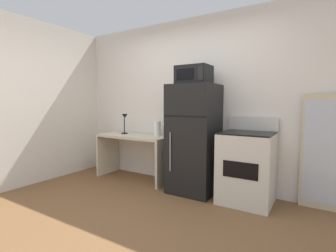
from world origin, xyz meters
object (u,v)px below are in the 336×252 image
object	(u,v)px
desk_lamp	(125,120)
microwave	(194,75)
oven_range	(247,167)
leaning_mirror	(321,152)
refrigerator	(194,139)
paper_towel_roll	(157,129)
desk	(134,148)

from	to	relation	value
desk_lamp	microwave	size ratio (longest dim) A/B	0.77
oven_range	leaning_mirror	distance (m)	0.88
refrigerator	oven_range	bearing A→B (deg)	0.37
paper_towel_roll	refrigerator	size ratio (longest dim) A/B	0.15
desk_lamp	microwave	bearing A→B (deg)	-3.93
paper_towel_roll	leaning_mirror	world-z (taller)	leaning_mirror
oven_range	microwave	bearing A→B (deg)	-178.02
refrigerator	oven_range	xyz separation A→B (m)	(0.76, 0.00, -0.31)
leaning_mirror	desk	bearing A→B (deg)	-175.25
desk	microwave	xyz separation A→B (m)	(1.13, -0.06, 1.15)
refrigerator	leaning_mirror	bearing A→B (deg)	9.41
desk_lamp	refrigerator	size ratio (longest dim) A/B	0.23
refrigerator	oven_range	size ratio (longest dim) A/B	1.41
desk	microwave	size ratio (longest dim) A/B	2.81
oven_range	desk_lamp	bearing A→B (deg)	178.16
microwave	oven_range	distance (m)	1.43
microwave	leaning_mirror	size ratio (longest dim) A/B	0.33
desk	leaning_mirror	world-z (taller)	leaning_mirror
desk	paper_towel_roll	bearing A→B (deg)	17.11
desk_lamp	oven_range	distance (m)	2.20
leaning_mirror	oven_range	bearing A→B (deg)	-162.60
desk_lamp	paper_towel_roll	distance (m)	0.65
desk_lamp	refrigerator	world-z (taller)	refrigerator
desk	desk_lamp	xyz separation A→B (m)	(-0.24, 0.04, 0.46)
desk_lamp	desk	bearing A→B (deg)	-8.86
oven_range	leaning_mirror	size ratio (longest dim) A/B	0.79
desk_lamp	refrigerator	xyz separation A→B (m)	(1.38, -0.07, -0.22)
desk	refrigerator	size ratio (longest dim) A/B	0.83
paper_towel_roll	oven_range	size ratio (longest dim) A/B	0.22
leaning_mirror	microwave	bearing A→B (deg)	-169.84
leaning_mirror	paper_towel_roll	bearing A→B (deg)	-177.43
microwave	oven_range	world-z (taller)	microwave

